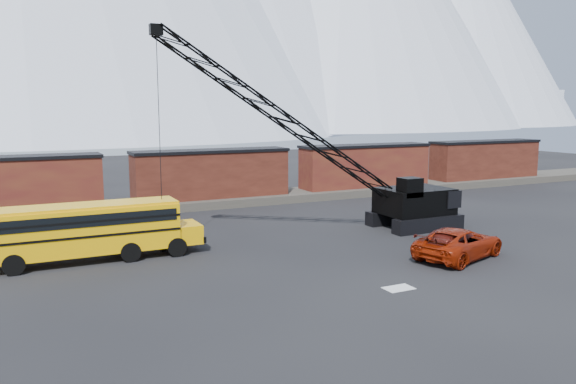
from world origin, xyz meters
The scene contains 11 objects.
ground centered at (0.00, 0.00, 0.00)m, with size 160.00×160.00×0.00m, color black.
gravel_berm centered at (0.00, 22.00, 0.35)m, with size 120.00×5.00×0.70m, color #4D483F.
boxcar_west_near centered at (-16.00, 22.00, 2.76)m, with size 13.70×3.10×4.17m.
boxcar_mid centered at (0.00, 22.00, 2.76)m, with size 13.70×3.10×4.17m.
boxcar_east_near centered at (16.00, 22.00, 2.76)m, with size 13.70×3.10×4.17m.
boxcar_east_far centered at (32.00, 22.00, 2.76)m, with size 13.70×3.10×4.17m.
snow_patch centered at (0.50, -4.00, 0.01)m, with size 1.40×0.90×0.02m, color silver.
school_bus centered at (-11.78, 7.40, 1.79)m, with size 11.65×2.65×3.19m.
red_pickup centered at (6.88, -1.09, 0.86)m, with size 2.85×6.17×1.72m, color maroon.
maroon_suv centered at (6.90, -0.60, 0.82)m, with size 2.28×5.62×1.63m, color #4C130D.
crawler_crane centered at (1.73, 7.15, 6.61)m, with size 21.08×4.20×13.19m.
Camera 1 is at (-15.33, -24.51, 8.35)m, focal length 35.00 mm.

